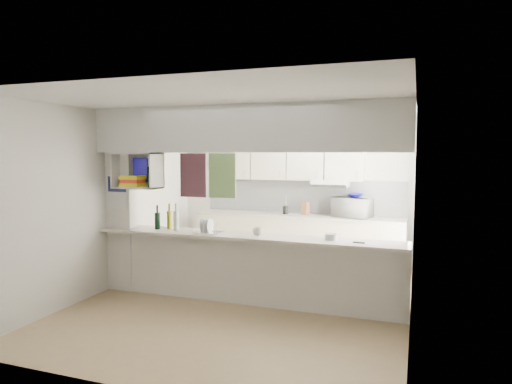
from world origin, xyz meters
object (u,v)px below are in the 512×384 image
at_px(microwave, 353,207).
at_px(bowl, 356,195).
at_px(wine_bottles, 168,220).
at_px(dish_rack, 209,227).

distance_m(microwave, bowl, 0.21).
xyz_separation_m(bowl, wine_bottles, (-2.33, -2.14, -0.23)).
bearing_deg(wine_bottles, dish_rack, -3.82).
bearing_deg(bowl, dish_rack, -127.50).
relative_size(bowl, dish_rack, 0.68).
height_order(dish_rack, wine_bottles, wine_bottles).
distance_m(microwave, dish_rack, 2.70).
xyz_separation_m(microwave, dish_rack, (-1.63, -2.15, -0.09)).
bearing_deg(microwave, wine_bottles, 59.45).
xyz_separation_m(dish_rack, wine_bottles, (-0.65, 0.04, 0.06)).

